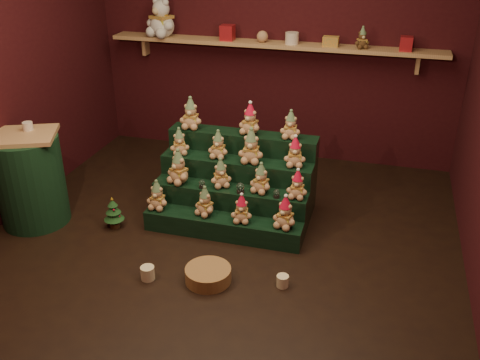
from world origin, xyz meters
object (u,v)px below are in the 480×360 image
(side_table, at_px, (30,179))
(mini_christmas_tree, at_px, (114,212))
(mug_right, at_px, (283,281))
(brown_bear, at_px, (362,38))
(riser_tier_front, at_px, (223,227))
(snow_globe_b, at_px, (240,188))
(snow_globe_c, at_px, (277,193))
(wicker_basket, at_px, (208,275))
(mug_left, at_px, (148,273))
(white_bear, at_px, (161,13))
(snow_globe_a, at_px, (202,184))

(side_table, distance_m, mini_christmas_tree, 0.80)
(mug_right, height_order, brown_bear, brown_bear)
(riser_tier_front, bearing_deg, snow_globe_b, 54.15)
(riser_tier_front, xyz_separation_m, mug_right, (0.65, -0.56, -0.04))
(snow_globe_c, relative_size, side_table, 0.09)
(side_table, distance_m, wicker_basket, 1.90)
(riser_tier_front, bearing_deg, snow_globe_c, 20.13)
(mug_left, xyz_separation_m, white_bear, (-0.86, 2.51, 1.52))
(mug_left, relative_size, mug_right, 1.17)
(riser_tier_front, relative_size, snow_globe_b, 14.88)
(side_table, xyz_separation_m, mini_christmas_tree, (0.74, 0.09, -0.27))
(mug_left, relative_size, white_bear, 0.21)
(brown_bear, bearing_deg, riser_tier_front, -142.47)
(riser_tier_front, height_order, white_bear, white_bear)
(snow_globe_c, height_order, side_table, side_table)
(mini_christmas_tree, height_order, mug_left, mini_christmas_tree)
(snow_globe_b, relative_size, brown_bear, 0.45)
(snow_globe_c, xyz_separation_m, mini_christmas_tree, (-1.42, -0.29, -0.25))
(side_table, xyz_separation_m, brown_bear, (2.66, 1.97, 1.00))
(side_table, xyz_separation_m, white_bear, (0.49, 1.97, 1.15))
(snow_globe_b, height_order, brown_bear, brown_bear)
(snow_globe_a, xyz_separation_m, mug_left, (-0.13, -0.91, -0.35))
(mug_left, bearing_deg, snow_globe_a, 81.66)
(snow_globe_a, height_order, snow_globe_c, snow_globe_a)
(snow_globe_b, height_order, side_table, side_table)
(riser_tier_front, xyz_separation_m, mug_left, (-0.37, -0.75, -0.04))
(mini_christmas_tree, distance_m, brown_bear, 2.97)
(snow_globe_a, xyz_separation_m, mug_right, (0.89, -0.72, -0.35))
(snow_globe_a, height_order, mug_left, snow_globe_a)
(snow_globe_b, bearing_deg, mug_right, -53.44)
(snow_globe_c, distance_m, mini_christmas_tree, 1.47)
(brown_bear, bearing_deg, white_bear, 155.61)
(side_table, bearing_deg, mug_left, -45.15)
(snow_globe_c, height_order, brown_bear, brown_bear)
(mug_right, distance_m, brown_bear, 2.71)
(snow_globe_c, distance_m, side_table, 2.19)
(snow_globe_c, bearing_deg, mug_left, -131.42)
(riser_tier_front, height_order, snow_globe_c, snow_globe_c)
(wicker_basket, bearing_deg, riser_tier_front, 97.57)
(snow_globe_c, xyz_separation_m, mug_left, (-0.81, -0.91, -0.34))
(snow_globe_a, bearing_deg, brown_bear, 53.68)
(mug_left, xyz_separation_m, mug_right, (1.02, 0.19, -0.01))
(riser_tier_front, distance_m, snow_globe_b, 0.37)
(riser_tier_front, distance_m, white_bear, 2.61)
(riser_tier_front, relative_size, brown_bear, 6.66)
(side_table, bearing_deg, white_bear, 52.55)
(snow_globe_b, xyz_separation_m, side_table, (-1.84, -0.37, 0.01))
(wicker_basket, bearing_deg, mug_left, -166.99)
(white_bear, distance_m, brown_bear, 2.17)
(snow_globe_a, height_order, mug_right, snow_globe_a)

